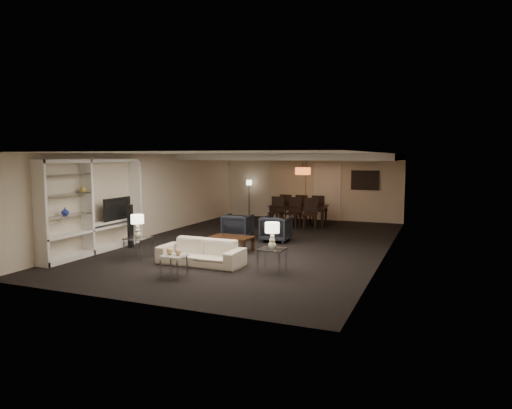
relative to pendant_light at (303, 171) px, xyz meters
The scene contains 35 objects.
floor 4.00m from the pendant_light, 94.90° to the right, with size 11.00×11.00×0.00m, color black.
ceiling 3.56m from the pendant_light, 94.90° to the right, with size 7.00×11.00×0.02m, color silver.
wall_back 2.13m from the pendant_light, 98.53° to the left, with size 7.00×0.02×2.50m, color beige.
wall_front 9.03m from the pendant_light, 91.91° to the right, with size 7.00×0.02×2.50m, color beige.
wall_left 5.21m from the pendant_light, 137.35° to the right, with size 0.02×11.00×2.50m, color beige.
wall_right 4.79m from the pendant_light, 47.56° to the right, with size 0.02×11.00×2.50m, color beige.
ceiling_soffit 0.57m from the pendant_light, behind, with size 7.00×4.00×0.20m, color silver.
curtains 2.38m from the pendant_light, 122.01° to the left, with size 1.50×0.12×2.40m, color beige.
door 2.19m from the pendant_light, 78.52° to the left, with size 0.90×0.05×2.10m, color silver.
painting 2.69m from the pendant_light, 47.44° to the left, with size 0.95×0.04×0.65m, color #142D38.
media_unit 7.13m from the pendant_light, 120.62° to the right, with size 0.38×3.40×2.35m, color white, non-canonical shape.
pendant_light is the anchor object (origin of this frame).
sofa 6.47m from the pendant_light, 94.69° to the right, with size 1.94×0.76×0.57m, color beige.
coffee_table 4.98m from the pendant_light, 96.29° to the right, with size 1.07×0.62×0.38m, color black, non-canonical shape.
armchair_left 3.51m from the pendant_light, 110.70° to the right, with size 0.77×0.79×0.72m, color black.
armchair_right 3.33m from the pendant_light, 88.28° to the right, with size 0.77×0.79×0.72m, color black.
side_table_left 6.83m from the pendant_light, 109.51° to the right, with size 0.53×0.53×0.50m, color white, non-canonical shape.
side_table_right 6.57m from the pendant_light, 79.22° to the right, with size 0.53×0.53×0.50m, color white, non-canonical shape.
table_lamp_left 6.72m from the pendant_light, 109.51° to the right, with size 0.30×0.30×0.55m, color beige, non-canonical shape.
table_lamp_right 6.46m from the pendant_light, 79.22° to the right, with size 0.30×0.30×0.55m, color white, non-canonical shape.
marble_table 7.55m from the pendant_light, 93.99° to the right, with size 0.44×0.44×0.44m, color white, non-canonical shape.
gold_gourd_a 7.50m from the pendant_light, 94.76° to the right, with size 0.14×0.14×0.14m, color tan.
gold_gourd_b 7.49m from the pendant_light, 93.21° to the right, with size 0.12×0.12×0.12m, color tan.
television 6.54m from the pendant_light, 123.54° to the right, with size 0.13×1.02×0.59m, color black.
vase_blue 7.97m from the pendant_light, 117.07° to the right, with size 0.18×0.18×0.19m, color navy.
vase_amber 7.41m from the pendant_light, 119.16° to the right, with size 0.15×0.15×0.16m, color gold.
floor_speaker 6.27m from the pendant_light, 121.63° to the right, with size 0.13×0.13×1.15m, color black.
dining_table 1.60m from the pendant_light, 133.22° to the left, with size 1.99×1.11×0.70m, color black.
chair_nl 1.67m from the pendant_light, 152.51° to the right, with size 0.48×0.48×1.04m, color black, non-canonical shape.
chair_nm 1.48m from the pendant_light, 116.74° to the right, with size 0.48×0.48×1.04m, color black, non-canonical shape.
chair_nr 1.51m from the pendant_light, 47.57° to the right, with size 0.48×0.48×1.04m, color black, non-canonical shape.
chair_fl 1.84m from the pendant_light, 132.84° to the left, with size 0.48×0.48×1.04m, color black, non-canonical shape.
chair_fm 1.67m from the pendant_light, 103.66° to the left, with size 0.48×0.48×1.04m, color black, non-canonical shape.
chair_fr 1.70m from the pendant_light, 66.19° to the left, with size 0.48×0.48×1.04m, color black, non-canonical shape.
floor_lamp 3.43m from the pendant_light, 148.09° to the left, with size 0.21×0.21×1.48m, color black, non-canonical shape.
Camera 1 is at (4.73, -11.56, 2.41)m, focal length 32.00 mm.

